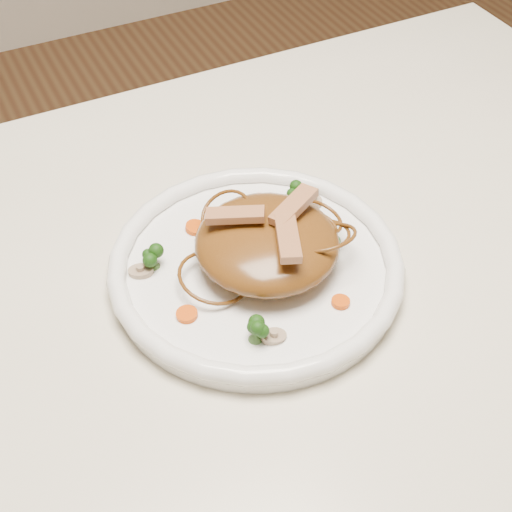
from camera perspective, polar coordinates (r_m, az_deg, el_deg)
name	(u,v)px	position (r m, az deg, el deg)	size (l,w,h in m)	color
table	(256,336)	(0.86, -0.01, -6.12)	(1.20, 0.80, 0.75)	beige
plate	(256,271)	(0.78, 0.00, -1.15)	(0.30, 0.30, 0.02)	white
noodle_mound	(267,243)	(0.76, 0.86, 1.02)	(0.15, 0.15, 0.05)	brown
chicken_a	(294,206)	(0.75, 2.91, 3.85)	(0.06, 0.02, 0.01)	tan
chicken_b	(235,215)	(0.74, -1.61, 3.15)	(0.06, 0.02, 0.01)	tan
chicken_c	(288,238)	(0.72, 2.46, 1.37)	(0.06, 0.02, 0.01)	tan
broccoli_0	(296,193)	(0.84, 3.11, 4.85)	(0.03, 0.03, 0.03)	#1A480F
broccoli_1	(152,257)	(0.77, -7.95, -0.09)	(0.02, 0.02, 0.03)	#1A480F
broccoli_2	(255,328)	(0.70, -0.04, -5.51)	(0.03, 0.03, 0.03)	#1A480F
broccoli_3	(328,240)	(0.78, 5.53, 1.25)	(0.03, 0.03, 0.03)	#1A480F
carrot_0	(260,201)	(0.85, 0.30, 4.22)	(0.02, 0.02, 0.01)	#DE5208
carrot_1	(187,314)	(0.73, -5.32, -4.47)	(0.02, 0.02, 0.01)	#DE5208
carrot_2	(310,222)	(0.82, 4.18, 2.64)	(0.02, 0.02, 0.01)	#DE5208
carrot_3	(196,228)	(0.81, -4.64, 2.18)	(0.02, 0.02, 0.01)	#DE5208
carrot_4	(341,302)	(0.74, 6.50, -3.51)	(0.02, 0.02, 0.01)	#DE5208
mushroom_0	(274,336)	(0.71, 1.37, -6.18)	(0.02, 0.02, 0.01)	tan
mushroom_1	(314,200)	(0.85, 4.43, 4.28)	(0.03, 0.03, 0.01)	tan
mushroom_2	(141,271)	(0.77, -8.82, -1.17)	(0.03, 0.03, 0.01)	tan
mushroom_3	(276,200)	(0.85, 1.55, 4.28)	(0.02, 0.02, 0.01)	tan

